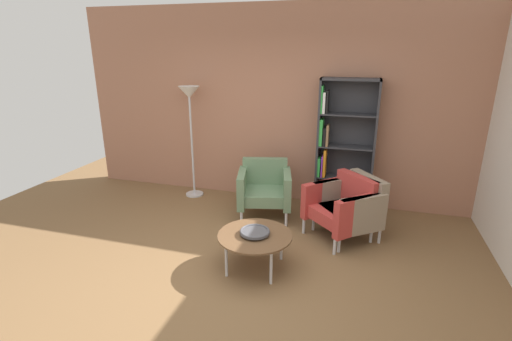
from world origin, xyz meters
TOP-DOWN VIEW (x-y plane):
  - ground_plane at (0.00, 0.00)m, footprint 8.32×8.32m
  - brick_back_panel at (0.00, 2.46)m, footprint 6.40×0.12m
  - bookshelf_tall at (0.94, 2.25)m, footprint 0.80×0.30m
  - coffee_table_low at (0.22, 0.35)m, footprint 0.80×0.80m
  - decorative_bowl at (0.22, 0.35)m, footprint 0.32×0.32m
  - armchair_corner_red at (-0.04, 1.69)m, footprint 0.85×0.80m
  - armchair_spare_guest at (1.06, 1.33)m, footprint 0.95×0.95m
  - armchair_by_bookshelf at (1.17, 1.39)m, footprint 0.94×0.95m
  - floor_lamp_torchiere at (-1.33, 2.11)m, footprint 0.32×0.32m

SIDE VIEW (x-z plane):
  - ground_plane at x=0.00m, z-range 0.00..0.00m
  - coffee_table_low at x=0.22m, z-range 0.17..0.57m
  - armchair_corner_red at x=-0.04m, z-range 0.02..0.80m
  - armchair_spare_guest at x=1.06m, z-range 0.02..0.80m
  - armchair_by_bookshelf at x=1.17m, z-range 0.02..0.80m
  - decorative_bowl at x=0.22m, z-range 0.41..0.46m
  - bookshelf_tall at x=0.94m, z-range -0.01..1.89m
  - floor_lamp_torchiere at x=-1.33m, z-range 0.58..2.32m
  - brick_back_panel at x=0.00m, z-range 0.00..2.90m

